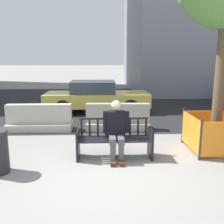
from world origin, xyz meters
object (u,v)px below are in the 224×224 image
Objects in this scene: street_bench at (114,141)px; seated_person at (116,129)px; jersey_barrier_centre at (118,119)px; car_taxi_near at (96,97)px; construction_fence at (215,132)px; jersey_barrier_left at (40,120)px.

street_bench is 1.29× the size of seated_person.
street_bench is at bearing -95.19° from jersey_barrier_centre.
car_taxi_near reaches higher than street_bench.
construction_fence is 0.29× the size of car_taxi_near.
construction_fence is (2.45, 0.42, -0.22)m from seated_person.
jersey_barrier_left is at bearing -120.69° from car_taxi_near.
car_taxi_near is at bearing 104.97° from jersey_barrier_centre.
construction_fence is (4.73, -1.94, 0.13)m from jersey_barrier_left.
street_bench is 0.30m from seated_person.
car_taxi_near is at bearing 95.98° from street_bench.
street_bench is at bearing -45.72° from jersey_barrier_left.
jersey_barrier_left is 1.59× the size of construction_fence.
car_taxi_near reaches higher than jersey_barrier_centre.
jersey_barrier_centre and jersey_barrier_left have the same top height.
jersey_barrier_centre is 1.00× the size of jersey_barrier_left.
seated_person is 3.30m from jersey_barrier_left.
jersey_barrier_centre is at bearing 85.81° from seated_person.
seated_person is 0.65× the size of jersey_barrier_centre.
car_taxi_near reaches higher than jersey_barrier_left.
car_taxi_near is (-3.03, 4.81, 0.18)m from construction_fence.
construction_fence reaches higher than jersey_barrier_left.
street_bench is 0.84× the size of jersey_barrier_centre.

